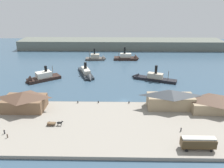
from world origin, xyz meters
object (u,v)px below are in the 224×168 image
object	(u,v)px
mooring_post_east	(78,102)
ferry_moored_east	(150,77)
pedestrian_near_cart	(181,129)
ferry_approaching_east	(129,58)
horse_cart	(55,123)
mooring_post_center_west	(98,102)
ferry_shed_central_terminal	(24,100)
pedestrian_standing_center	(7,136)
ferry_departing_north	(40,78)
ferry_outer_harbor	(98,58)
mooring_post_west	(129,102)
ferry_shed_customs_shed	(170,99)
ferry_shed_east_terminal	(216,102)
pedestrian_by_tram	(4,132)
street_tram	(198,142)
ferry_mid_harbor	(87,74)

from	to	relation	value
mooring_post_east	ferry_moored_east	world-z (taller)	ferry_moored_east
pedestrian_near_cart	ferry_approaching_east	world-z (taller)	ferry_approaching_east
horse_cart	mooring_post_center_west	bearing A→B (deg)	52.39
ferry_shed_central_terminal	pedestrian_standing_center	distance (m)	20.32
mooring_post_east	ferry_departing_north	distance (m)	39.95
pedestrian_standing_center	ferry_outer_harbor	size ratio (longest dim) A/B	0.10
mooring_post_west	mooring_post_east	bearing A→B (deg)	-179.40
ferry_approaching_east	ferry_moored_east	bearing A→B (deg)	-77.06
mooring_post_west	ferry_moored_east	world-z (taller)	ferry_moored_east
ferry_shed_customs_shed	mooring_post_center_west	world-z (taller)	ferry_shed_customs_shed
ferry_shed_east_terminal	ferry_outer_harbor	bearing A→B (deg)	123.62
ferry_shed_customs_shed	mooring_post_west	distance (m)	17.47
ferry_shed_east_terminal	pedestrian_by_tram	distance (m)	79.65
pedestrian_near_cart	ferry_departing_north	world-z (taller)	ferry_departing_north
ferry_shed_customs_shed	mooring_post_east	bearing A→B (deg)	174.94
street_tram	horse_cart	size ratio (longest dim) A/B	1.77
ferry_shed_east_terminal	mooring_post_center_west	distance (m)	48.12
street_tram	mooring_post_west	bearing A→B (deg)	121.74
ferry_shed_customs_shed	pedestrian_near_cart	xyz separation A→B (m)	(0.02, -17.62, -3.30)
mooring_post_east	ferry_moored_east	xyz separation A→B (m)	(35.96, 32.93, -0.20)
ferry_moored_east	pedestrian_by_tram	bearing A→B (deg)	-135.05
mooring_post_east	mooring_post_center_west	bearing A→B (deg)	1.82
ferry_shed_customs_shed	ferry_outer_harbor	distance (m)	87.13
pedestrian_by_tram	ferry_mid_harbor	xyz separation A→B (m)	(19.87, 62.77, -0.64)
ferry_shed_east_terminal	pedestrian_near_cart	size ratio (longest dim) A/B	13.16
street_tram	ferry_departing_north	xyz separation A→B (m)	(-67.51, 60.81, -2.01)
ferry_mid_harbor	mooring_post_east	bearing A→B (deg)	-88.52
ferry_shed_east_terminal	mooring_post_center_west	world-z (taller)	ferry_shed_east_terminal
horse_cart	pedestrian_standing_center	size ratio (longest dim) A/B	3.83
ferry_shed_central_terminal	ferry_moored_east	size ratio (longest dim) A/B	0.64
pedestrian_by_tram	ferry_departing_north	distance (m)	54.23
ferry_mid_harbor	mooring_post_center_west	bearing A→B (deg)	-75.66
pedestrian_by_tram	ferry_approaching_east	world-z (taller)	ferry_approaching_east
ferry_approaching_east	ferry_mid_harbor	xyz separation A→B (m)	(-26.94, -37.60, -0.16)
pedestrian_near_cart	street_tram	bearing A→B (deg)	-76.00
pedestrian_standing_center	mooring_post_center_west	distance (m)	38.20
horse_cart	mooring_post_west	bearing A→B (deg)	33.80
ferry_shed_east_terminal	ferry_moored_east	world-z (taller)	ferry_moored_east
mooring_post_center_west	pedestrian_near_cart	bearing A→B (deg)	-35.41
pedestrian_by_tram	ferry_shed_central_terminal	bearing A→B (deg)	89.28
ferry_shed_east_terminal	mooring_post_west	world-z (taller)	ferry_shed_east_terminal
ferry_approaching_east	ferry_outer_harbor	size ratio (longest dim) A/B	1.21
pedestrian_near_cart	ferry_moored_east	xyz separation A→B (m)	(-2.94, 53.99, -0.46)
ferry_approaching_east	ferry_moored_east	distance (m)	44.77
ferry_moored_east	ferry_shed_east_terminal	bearing A→B (deg)	-61.72
ferry_shed_customs_shed	pedestrian_by_tram	xyz separation A→B (m)	(-59.76, -20.37, -3.22)
mooring_post_west	ferry_outer_harbor	world-z (taller)	ferry_outer_harbor
pedestrian_near_cart	mooring_post_center_west	bearing A→B (deg)	144.59
ferry_shed_customs_shed	ferry_moored_east	size ratio (longest dim) A/B	0.74
ferry_departing_north	ferry_outer_harbor	world-z (taller)	ferry_outer_harbor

